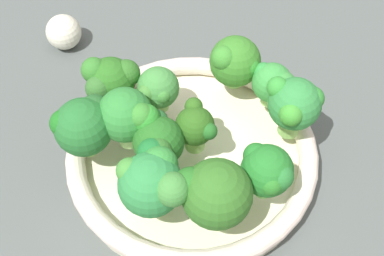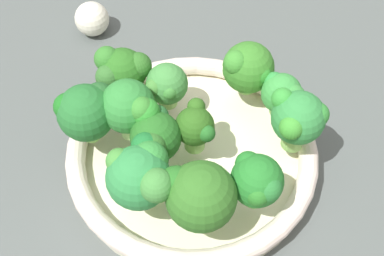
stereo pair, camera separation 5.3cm
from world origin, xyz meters
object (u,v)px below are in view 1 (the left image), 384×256
at_px(broccoli_floret_9, 153,182).
at_px(broccoli_floret_10, 110,80).
at_px(broccoli_floret_0, 158,89).
at_px(broccoli_floret_4, 267,171).
at_px(broccoli_floret_5, 294,105).
at_px(broccoli_floret_11, 128,116).
at_px(broccoli_floret_7, 196,126).
at_px(broccoli_floret_8, 235,62).
at_px(broccoli_floret_1, 83,125).
at_px(garlic_bulb, 64,32).
at_px(broccoli_floret_3, 158,143).
at_px(bowl, 192,155).
at_px(broccoli_floret_6, 273,83).
at_px(broccoli_floret_2, 214,193).

distance_m(broccoli_floret_9, broccoli_floret_10, 0.14).
relative_size(broccoli_floret_0, broccoli_floret_9, 0.77).
bearing_deg(broccoli_floret_10, broccoli_floret_9, 82.21).
bearing_deg(broccoli_floret_4, broccoli_floret_5, -143.29).
height_order(broccoli_floret_9, broccoli_floret_11, broccoli_floret_11).
bearing_deg(broccoli_floret_9, broccoli_floret_7, -148.34).
xyz_separation_m(broccoli_floret_4, broccoli_floret_8, (-0.05, -0.14, -0.00)).
xyz_separation_m(broccoli_floret_0, broccoli_floret_1, (0.09, 0.01, 0.01)).
distance_m(broccoli_floret_0, garlic_bulb, 0.20).
height_order(broccoli_floret_3, broccoli_floret_7, broccoli_floret_3).
distance_m(broccoli_floret_0, broccoli_floret_11, 0.06).
distance_m(bowl, broccoli_floret_9, 0.10).
height_order(bowl, broccoli_floret_1, broccoli_floret_1).
bearing_deg(garlic_bulb, broccoli_floret_11, 89.68).
relative_size(broccoli_floret_7, broccoli_floret_9, 0.77).
relative_size(broccoli_floret_9, broccoli_floret_10, 1.13).
distance_m(broccoli_floret_1, broccoli_floret_3, 0.08).
distance_m(broccoli_floret_3, broccoli_floret_6, 0.15).
distance_m(broccoli_floret_8, garlic_bulb, 0.24).
bearing_deg(broccoli_floret_0, broccoli_floret_11, 31.34).
bearing_deg(broccoli_floret_11, broccoli_floret_2, 104.72).
xyz_separation_m(bowl, garlic_bulb, (0.05, -0.25, 0.00)).
bearing_deg(bowl, broccoli_floret_4, 111.73).
bearing_deg(broccoli_floret_8, broccoli_floret_7, 33.83).
bearing_deg(broccoli_floret_7, broccoli_floret_6, -173.84).
distance_m(broccoli_floret_6, broccoli_floret_7, 0.10).
bearing_deg(broccoli_floret_3, broccoli_floret_1, -43.57).
relative_size(broccoli_floret_7, broccoli_floret_8, 0.86).
bearing_deg(broccoli_floret_1, broccoli_floret_6, 168.86).
relative_size(broccoli_floret_5, broccoli_floret_11, 1.00).
relative_size(broccoli_floret_8, garlic_bulb, 1.39).
height_order(broccoli_floret_0, broccoli_floret_4, broccoli_floret_4).
xyz_separation_m(broccoli_floret_4, broccoli_floret_11, (0.09, -0.12, 0.01)).
xyz_separation_m(broccoli_floret_0, broccoli_floret_2, (0.02, 0.14, 0.01)).
height_order(broccoli_floret_3, broccoli_floret_10, same).
bearing_deg(broccoli_floret_10, broccoli_floret_6, 150.34).
bearing_deg(broccoli_floret_1, broccoli_floret_7, 152.98).
height_order(bowl, broccoli_floret_0, broccoli_floret_0).
relative_size(broccoli_floret_10, garlic_bulb, 1.38).
distance_m(broccoli_floret_3, broccoli_floret_8, 0.14).
xyz_separation_m(broccoli_floret_2, broccoli_floret_4, (-0.06, 0.00, -0.00)).
distance_m(broccoli_floret_9, broccoli_floret_11, 0.08).
xyz_separation_m(broccoli_floret_5, broccoli_floret_10, (0.15, -0.13, -0.01)).
bearing_deg(broccoli_floret_2, broccoli_floret_9, -40.54).
height_order(bowl, broccoli_floret_11, broccoli_floret_11).
relative_size(broccoli_floret_0, broccoli_floret_3, 0.89).
xyz_separation_m(broccoli_floret_3, garlic_bulb, (0.01, -0.25, -0.05)).
height_order(broccoli_floret_3, broccoli_floret_8, broccoli_floret_8).
bearing_deg(garlic_bulb, broccoli_floret_8, 124.96).
height_order(bowl, broccoli_floret_3, broccoli_floret_3).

